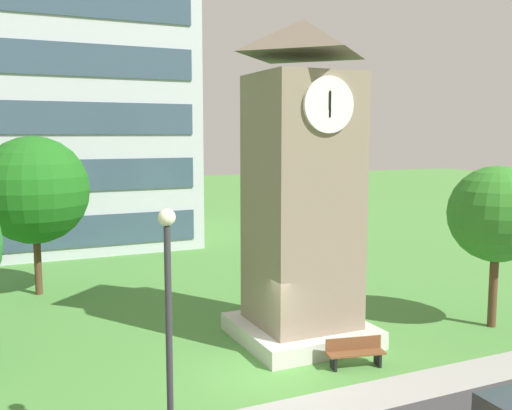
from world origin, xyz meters
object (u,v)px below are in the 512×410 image
at_px(clock_tower, 302,201).
at_px(park_bench, 355,352).
at_px(tree_near_tower, 497,214).
at_px(street_lamp, 169,311).
at_px(tree_by_building, 34,190).

relative_size(clock_tower, park_bench, 5.82).
distance_m(clock_tower, tree_near_tower, 7.35).
distance_m(street_lamp, tree_near_tower, 14.07).
height_order(clock_tower, tree_near_tower, clock_tower).
relative_size(clock_tower, tree_near_tower, 1.81).
bearing_deg(clock_tower, tree_by_building, 128.84).
bearing_deg(tree_by_building, clock_tower, -51.16).
height_order(clock_tower, tree_by_building, clock_tower).
relative_size(clock_tower, tree_by_building, 1.54).
height_order(park_bench, tree_by_building, tree_by_building).
relative_size(clock_tower, street_lamp, 1.93).
distance_m(street_lamp, tree_by_building, 15.80).
height_order(park_bench, street_lamp, street_lamp).
height_order(street_lamp, tree_near_tower, tree_near_tower).
bearing_deg(tree_near_tower, park_bench, -171.19).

